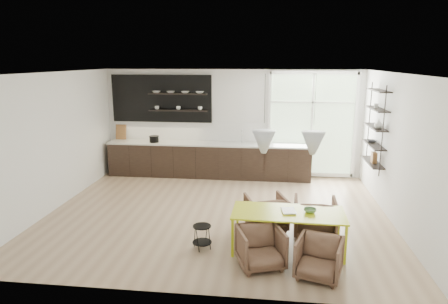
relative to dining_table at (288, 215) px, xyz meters
The scene contains 11 objects.
room 2.85m from the dining_table, 107.51° to the left, with size 7.02×6.01×2.91m.
kitchen_run 4.69m from the dining_table, 116.57° to the left, with size 5.54×0.69×2.75m.
right_shelving 3.47m from the dining_table, 53.77° to the left, with size 0.26×1.22×1.90m.
dining_table is the anchor object (origin of this frame).
armchair_back_left 0.95m from the dining_table, 115.06° to the left, with size 0.71×0.73×0.66m, color brown.
armchair_back_right 0.88m from the dining_table, 51.78° to the left, with size 0.74×0.77×0.70m, color brown.
armchair_front_left 0.82m from the dining_table, 125.35° to the right, with size 0.67×0.69×0.63m, color brown.
armchair_front_right 0.98m from the dining_table, 62.37° to the right, with size 0.64×0.66×0.60m, color brown.
wire_stool 1.49m from the dining_table, behind, with size 0.33×0.33×0.42m.
table_book 0.12m from the dining_table, behind, with size 0.22×0.30×0.03m, color white.
table_bowl 0.36m from the dining_table, ahead, with size 0.21×0.21×0.06m, color #507846.
Camera 1 is at (1.08, -7.81, 3.15)m, focal length 32.00 mm.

